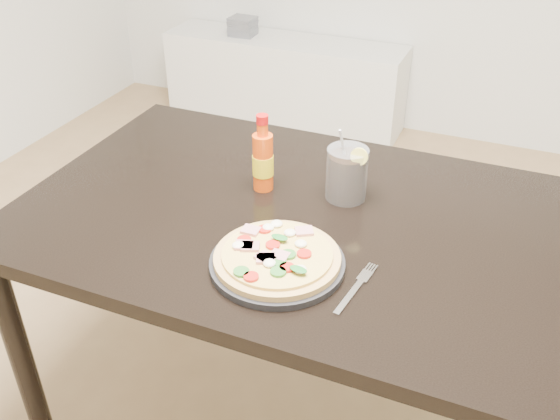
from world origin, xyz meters
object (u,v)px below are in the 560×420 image
at_px(pizza, 277,256).
at_px(fork, 357,287).
at_px(media_console, 284,81).
at_px(plate, 277,263).
at_px(hot_sauce_bottle, 263,160).
at_px(cola_cup, 347,175).
at_px(dining_table, 298,240).

height_order(pizza, fork, pizza).
relative_size(pizza, media_console, 0.20).
height_order(plate, hot_sauce_bottle, hot_sauce_bottle).
distance_m(hot_sauce_bottle, fork, 0.47).
height_order(cola_cup, fork, cola_cup).
xyz_separation_m(fork, media_console, (-1.09, 2.24, -0.50)).
xyz_separation_m(dining_table, media_console, (-0.87, 2.02, -0.42)).
distance_m(cola_cup, fork, 0.37).
bearing_deg(fork, media_console, 123.91).
xyz_separation_m(pizza, cola_cup, (0.05, 0.34, 0.04)).
distance_m(fork, media_console, 2.54).
relative_size(hot_sauce_bottle, fork, 1.11).
bearing_deg(media_console, cola_cup, -63.32).
height_order(pizza, media_console, pizza).
height_order(dining_table, hot_sauce_bottle, hot_sauce_bottle).
bearing_deg(media_console, fork, -64.07).
height_order(plate, cola_cup, cola_cup).
height_order(dining_table, fork, fork).
bearing_deg(pizza, hot_sauce_bottle, 118.98).
xyz_separation_m(hot_sauce_bottle, fork, (0.35, -0.30, -0.08)).
bearing_deg(dining_table, cola_cup, 54.86).
xyz_separation_m(pizza, media_console, (-0.90, 2.24, -0.53)).
relative_size(pizza, cola_cup, 1.43).
relative_size(plate, media_console, 0.21).
bearing_deg(dining_table, media_console, 113.34).
bearing_deg(plate, fork, -0.74).
height_order(plate, fork, plate).
bearing_deg(media_console, plate, -67.96).
distance_m(dining_table, fork, 0.32).
bearing_deg(dining_table, fork, -45.43).
height_order(cola_cup, media_console, cola_cup).
xyz_separation_m(hot_sauce_bottle, media_console, (-0.74, 1.94, -0.58)).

